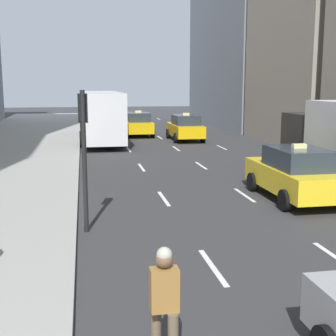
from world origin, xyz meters
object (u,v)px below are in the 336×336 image
object	(u,v)px
taxi_third	(295,173)
city_bus	(100,114)
taxi_lead	(185,127)
traffic_light_pole	(84,138)
taxi_second	(138,124)
skateboarder	(164,306)

from	to	relation	value
taxi_third	city_bus	xyz separation A→B (m)	(-5.61, 17.59, 0.91)
taxi_lead	traffic_light_pole	bearing A→B (deg)	-109.61
taxi_lead	taxi_second	bearing A→B (deg)	129.45
taxi_second	skateboarder	distance (m)	28.89
skateboarder	traffic_light_pole	world-z (taller)	traffic_light_pole
taxi_lead	city_bus	size ratio (longest dim) A/B	0.38
city_bus	traffic_light_pole	world-z (taller)	traffic_light_pole
skateboarder	traffic_light_pole	distance (m)	6.61
taxi_third	skateboarder	size ratio (longest dim) A/B	2.52
taxi_second	skateboarder	xyz separation A→B (m)	(-3.01, -28.73, 0.08)
taxi_lead	traffic_light_pole	size ratio (longest dim) A/B	1.22
taxi_second	taxi_third	size ratio (longest dim) A/B	1.00
taxi_lead	taxi_third	distance (m)	16.78
taxi_third	city_bus	world-z (taller)	city_bus
taxi_third	traffic_light_pole	xyz separation A→B (m)	(-6.75, -2.16, 1.53)
taxi_third	traffic_light_pole	world-z (taller)	traffic_light_pole
city_bus	skateboarder	xyz separation A→B (m)	(-0.19, -26.14, -0.82)
taxi_lead	taxi_second	size ratio (longest dim) A/B	1.00
taxi_lead	city_bus	distance (m)	5.74
taxi_lead	traffic_light_pole	xyz separation A→B (m)	(-6.75, -18.94, 1.53)
traffic_light_pole	city_bus	bearing A→B (deg)	86.70
skateboarder	taxi_lead	bearing A→B (deg)	77.09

